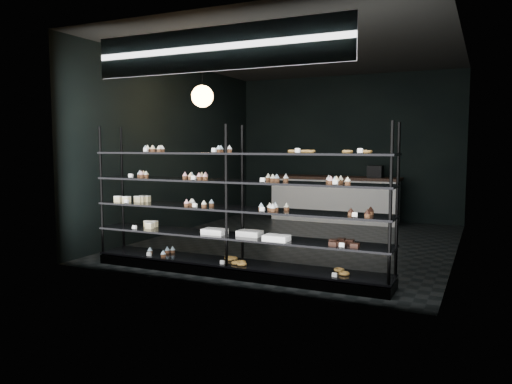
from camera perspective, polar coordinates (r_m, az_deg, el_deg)
room at (r=8.52m, az=5.15°, el=4.98°), size 5.01×6.01×3.20m
display_shelf at (r=6.36m, az=-2.62°, el=-3.90°), size 4.00×0.50×1.91m
signage at (r=5.95m, az=-4.75°, el=15.98°), size 3.30×0.05×0.50m
pendant_lamp at (r=8.33m, az=-6.15°, el=10.83°), size 0.36×0.36×0.91m
service_counter at (r=10.99m, az=8.98°, el=-0.72°), size 2.82×0.65×1.23m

